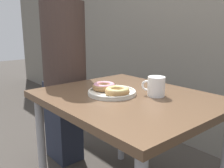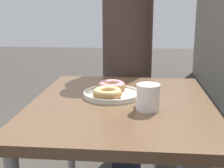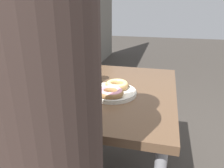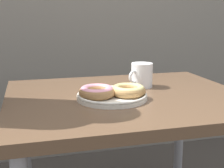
{
  "view_description": "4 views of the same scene",
  "coord_description": "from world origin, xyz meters",
  "px_view_note": "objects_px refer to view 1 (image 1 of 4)",
  "views": [
    {
      "loc": [
        0.96,
        -0.8,
        1.09
      ],
      "look_at": [
        -0.08,
        0.08,
        0.76
      ],
      "focal_mm": 40.0,
      "sensor_mm": 36.0,
      "label": 1
    },
    {
      "loc": [
        1.33,
        0.21,
        1.12
      ],
      "look_at": [
        -0.08,
        0.08,
        0.76
      ],
      "focal_mm": 50.0,
      "sensor_mm": 36.0,
      "label": 2
    },
    {
      "loc": [
        -1.17,
        -0.19,
        1.18
      ],
      "look_at": [
        -0.08,
        0.08,
        0.76
      ],
      "focal_mm": 35.0,
      "sensor_mm": 36.0,
      "label": 3
    },
    {
      "loc": [
        -0.38,
        -1.05,
        1.03
      ],
      "look_at": [
        -0.08,
        0.08,
        0.76
      ],
      "focal_mm": 50.0,
      "sensor_mm": 36.0,
      "label": 4
    }
  ],
  "objects_px": {
    "person_figure": "(64,67)",
    "dining_table": "(128,109)",
    "donut_plate": "(111,90)",
    "coffee_mug": "(156,86)"
  },
  "relations": [
    {
      "from": "dining_table",
      "to": "donut_plate",
      "type": "height_order",
      "value": "donut_plate"
    },
    {
      "from": "dining_table",
      "to": "coffee_mug",
      "type": "height_order",
      "value": "coffee_mug"
    },
    {
      "from": "dining_table",
      "to": "person_figure",
      "type": "distance_m",
      "value": 0.71
    },
    {
      "from": "dining_table",
      "to": "coffee_mug",
      "type": "relative_size",
      "value": 7.82
    },
    {
      "from": "person_figure",
      "to": "dining_table",
      "type": "bearing_deg",
      "value": 0.5
    },
    {
      "from": "coffee_mug",
      "to": "person_figure",
      "type": "relative_size",
      "value": 0.09
    },
    {
      "from": "coffee_mug",
      "to": "donut_plate",
      "type": "bearing_deg",
      "value": -137.01
    },
    {
      "from": "coffee_mug",
      "to": "dining_table",
      "type": "bearing_deg",
      "value": -132.33
    },
    {
      "from": "person_figure",
      "to": "donut_plate",
      "type": "bearing_deg",
      "value": -4.73
    },
    {
      "from": "dining_table",
      "to": "person_figure",
      "type": "relative_size",
      "value": 0.67
    }
  ]
}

